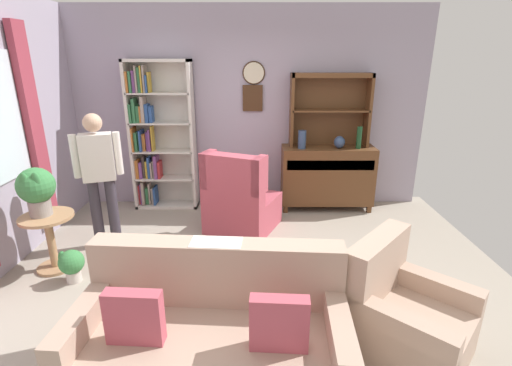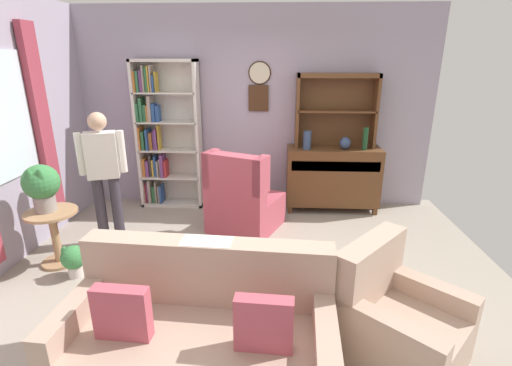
{
  "view_description": "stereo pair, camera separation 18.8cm",
  "coord_description": "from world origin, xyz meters",
  "px_view_note": "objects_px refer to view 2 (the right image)",
  "views": [
    {
      "loc": [
        0.09,
        -3.29,
        2.14
      ],
      "look_at": [
        0.1,
        0.2,
        0.95
      ],
      "focal_mm": 26.29,
      "sensor_mm": 36.0,
      "label": 1
    },
    {
      "loc": [
        0.28,
        -3.29,
        2.14
      ],
      "look_at": [
        0.1,
        0.2,
        0.95
      ],
      "focal_mm": 26.29,
      "sensor_mm": 36.0,
      "label": 2
    }
  ],
  "objects_px": {
    "wingback_chair": "(243,202)",
    "vase_tall": "(307,140)",
    "plant_stand": "(54,232)",
    "person_reading": "(104,170)",
    "vase_round": "(345,143)",
    "bookshelf": "(163,135)",
    "bottle_wine": "(365,139)",
    "book_stack": "(210,263)",
    "potted_plant_small": "(73,259)",
    "coffee_table": "(225,267)",
    "sideboard_hutch": "(336,100)",
    "potted_plant_large": "(41,185)",
    "couch_floral": "(201,336)",
    "armchair_floral": "(397,324)",
    "sideboard": "(332,176)"
  },
  "relations": [
    {
      "from": "bookshelf",
      "to": "armchair_floral",
      "type": "height_order",
      "value": "bookshelf"
    },
    {
      "from": "couch_floral",
      "to": "sideboard_hutch",
      "type": "bearing_deg",
      "value": 67.45
    },
    {
      "from": "vase_tall",
      "to": "wingback_chair",
      "type": "distance_m",
      "value": 1.26
    },
    {
      "from": "bookshelf",
      "to": "person_reading",
      "type": "height_order",
      "value": "bookshelf"
    },
    {
      "from": "wingback_chair",
      "to": "vase_tall",
      "type": "bearing_deg",
      "value": 39.1
    },
    {
      "from": "plant_stand",
      "to": "potted_plant_large",
      "type": "relative_size",
      "value": 1.22
    },
    {
      "from": "person_reading",
      "to": "book_stack",
      "type": "relative_size",
      "value": 8.15
    },
    {
      "from": "bookshelf",
      "to": "coffee_table",
      "type": "relative_size",
      "value": 2.62
    },
    {
      "from": "bottle_wine",
      "to": "sideboard",
      "type": "bearing_deg",
      "value": 167.11
    },
    {
      "from": "coffee_table",
      "to": "potted_plant_small",
      "type": "bearing_deg",
      "value": 168.02
    },
    {
      "from": "armchair_floral",
      "to": "wingback_chair",
      "type": "relative_size",
      "value": 1.03
    },
    {
      "from": "vase_tall",
      "to": "potted_plant_large",
      "type": "distance_m",
      "value": 3.23
    },
    {
      "from": "plant_stand",
      "to": "potted_plant_large",
      "type": "bearing_deg",
      "value": 169.88
    },
    {
      "from": "sideboard_hutch",
      "to": "potted_plant_large",
      "type": "height_order",
      "value": "sideboard_hutch"
    },
    {
      "from": "coffee_table",
      "to": "bookshelf",
      "type": "bearing_deg",
      "value": 116.72
    },
    {
      "from": "couch_floral",
      "to": "book_stack",
      "type": "bearing_deg",
      "value": 94.49
    },
    {
      "from": "vase_round",
      "to": "bottle_wine",
      "type": "xyz_separation_m",
      "value": [
        0.26,
        -0.02,
        0.07
      ]
    },
    {
      "from": "bookshelf",
      "to": "potted_plant_large",
      "type": "relative_size",
      "value": 4.23
    },
    {
      "from": "bottle_wine",
      "to": "vase_tall",
      "type": "bearing_deg",
      "value": 179.34
    },
    {
      "from": "couch_floral",
      "to": "book_stack",
      "type": "distance_m",
      "value": 0.75
    },
    {
      "from": "sideboard_hutch",
      "to": "vase_tall",
      "type": "xyz_separation_m",
      "value": [
        -0.39,
        -0.19,
        -0.51
      ]
    },
    {
      "from": "sideboard_hutch",
      "to": "couch_floral",
      "type": "relative_size",
      "value": 0.59
    },
    {
      "from": "potted_plant_large",
      "to": "bottle_wine",
      "type": "bearing_deg",
      "value": 23.68
    },
    {
      "from": "wingback_chair",
      "to": "sideboard",
      "type": "bearing_deg",
      "value": 31.78
    },
    {
      "from": "sideboard_hutch",
      "to": "sideboard",
      "type": "bearing_deg",
      "value": -90.0
    },
    {
      "from": "bookshelf",
      "to": "sideboard_hutch",
      "type": "relative_size",
      "value": 1.91
    },
    {
      "from": "vase_tall",
      "to": "plant_stand",
      "type": "bearing_deg",
      "value": -150.01
    },
    {
      "from": "bookshelf",
      "to": "coffee_table",
      "type": "bearing_deg",
      "value": -63.28
    },
    {
      "from": "plant_stand",
      "to": "person_reading",
      "type": "relative_size",
      "value": 0.39
    },
    {
      "from": "plant_stand",
      "to": "book_stack",
      "type": "height_order",
      "value": "plant_stand"
    },
    {
      "from": "person_reading",
      "to": "book_stack",
      "type": "distance_m",
      "value": 1.89
    },
    {
      "from": "bottle_wine",
      "to": "potted_plant_large",
      "type": "xyz_separation_m",
      "value": [
        -3.59,
        -1.57,
        -0.18
      ]
    },
    {
      "from": "vase_tall",
      "to": "person_reading",
      "type": "distance_m",
      "value": 2.62
    },
    {
      "from": "potted_plant_small",
      "to": "coffee_table",
      "type": "relative_size",
      "value": 0.42
    },
    {
      "from": "armchair_floral",
      "to": "plant_stand",
      "type": "xyz_separation_m",
      "value": [
        -3.22,
        1.18,
        0.09
      ]
    },
    {
      "from": "vase_tall",
      "to": "person_reading",
      "type": "height_order",
      "value": "person_reading"
    },
    {
      "from": "sideboard",
      "to": "vase_tall",
      "type": "bearing_deg",
      "value": -168.37
    },
    {
      "from": "bookshelf",
      "to": "wingback_chair",
      "type": "relative_size",
      "value": 2.0
    },
    {
      "from": "wingback_chair",
      "to": "potted_plant_large",
      "type": "distance_m",
      "value": 2.23
    },
    {
      "from": "wingback_chair",
      "to": "plant_stand",
      "type": "distance_m",
      "value": 2.13
    },
    {
      "from": "vase_round",
      "to": "bookshelf",
      "type": "bearing_deg",
      "value": 176.65
    },
    {
      "from": "bottle_wine",
      "to": "book_stack",
      "type": "bearing_deg",
      "value": -128.21
    },
    {
      "from": "vase_tall",
      "to": "potted_plant_large",
      "type": "bearing_deg",
      "value": -150.6
    },
    {
      "from": "potted_plant_small",
      "to": "sideboard_hutch",
      "type": "bearing_deg",
      "value": 35.38
    },
    {
      "from": "potted_plant_small",
      "to": "person_reading",
      "type": "bearing_deg",
      "value": 84.62
    },
    {
      "from": "bookshelf",
      "to": "couch_floral",
      "type": "relative_size",
      "value": 1.13
    },
    {
      "from": "bottle_wine",
      "to": "book_stack",
      "type": "height_order",
      "value": "bottle_wine"
    },
    {
      "from": "plant_stand",
      "to": "person_reading",
      "type": "distance_m",
      "value": 0.83
    },
    {
      "from": "armchair_floral",
      "to": "potted_plant_large",
      "type": "bearing_deg",
      "value": 159.99
    },
    {
      "from": "couch_floral",
      "to": "person_reading",
      "type": "distance_m",
      "value": 2.48
    }
  ]
}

